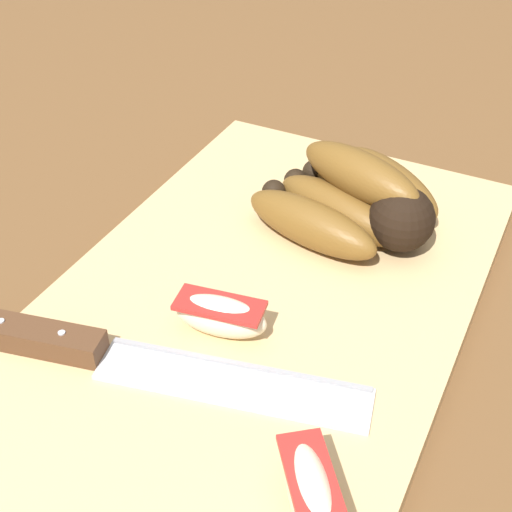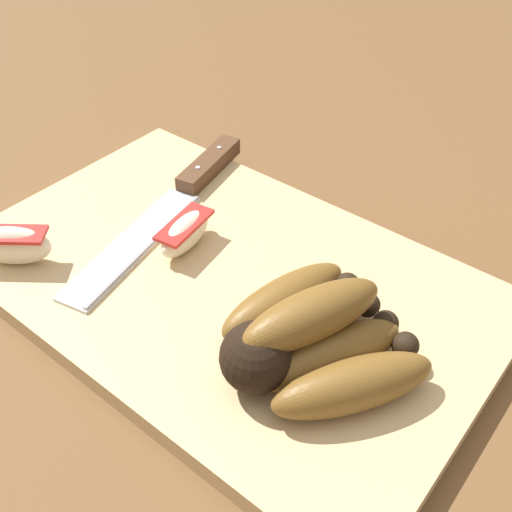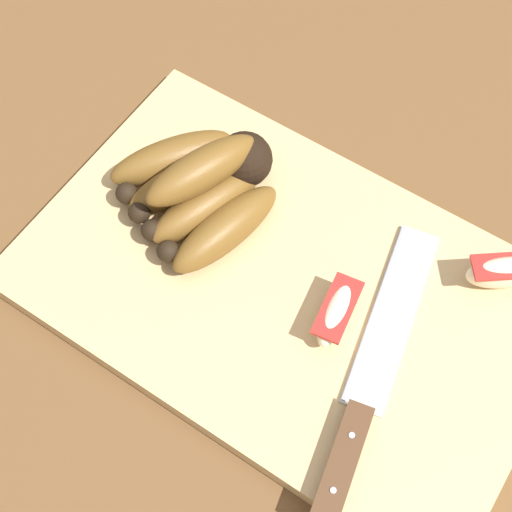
{
  "view_description": "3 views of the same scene",
  "coord_description": "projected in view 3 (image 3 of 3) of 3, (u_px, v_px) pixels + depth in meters",
  "views": [
    {
      "loc": [
        -0.34,
        -0.16,
        0.37
      ],
      "look_at": [
        0.03,
        0.02,
        0.04
      ],
      "focal_mm": 49.37,
      "sensor_mm": 36.0,
      "label": 1
    },
    {
      "loc": [
        0.29,
        -0.28,
        0.38
      ],
      "look_at": [
        0.04,
        0.02,
        0.04
      ],
      "focal_mm": 42.49,
      "sensor_mm": 36.0,
      "label": 2
    },
    {
      "loc": [
        -0.13,
        0.28,
        0.63
      ],
      "look_at": [
        0.05,
        0.01,
        0.05
      ],
      "focal_mm": 54.14,
      "sensor_mm": 36.0,
      "label": 3
    }
  ],
  "objects": [
    {
      "name": "apple_wedge_middle",
      "position": [
        505.0,
        272.0,
        0.66
      ],
      "size": [
        0.07,
        0.06,
        0.04
      ],
      "color": "#F4E5C1",
      "rests_on": "cutting_board"
    },
    {
      "name": "ground_plane",
      "position": [
        309.0,
        298.0,
        0.7
      ],
      "size": [
        6.0,
        6.0,
        0.0
      ],
      "primitive_type": "plane",
      "color": "brown"
    },
    {
      "name": "cutting_board",
      "position": [
        288.0,
        289.0,
        0.69
      ],
      "size": [
        0.47,
        0.29,
        0.02
      ],
      "primitive_type": "cube",
      "color": "tan",
      "rests_on": "ground_plane"
    },
    {
      "name": "chefs_knife",
      "position": [
        360.0,
        410.0,
        0.62
      ],
      "size": [
        0.09,
        0.28,
        0.02
      ],
      "color": "silver",
      "rests_on": "cutting_board"
    },
    {
      "name": "apple_wedge_near",
      "position": [
        337.0,
        312.0,
        0.65
      ],
      "size": [
        0.03,
        0.07,
        0.03
      ],
      "color": "#F4E5C1",
      "rests_on": "cutting_board"
    },
    {
      "name": "banana_bunch",
      "position": [
        204.0,
        185.0,
        0.7
      ],
      "size": [
        0.17,
        0.16,
        0.07
      ],
      "color": "black",
      "rests_on": "cutting_board"
    }
  ]
}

